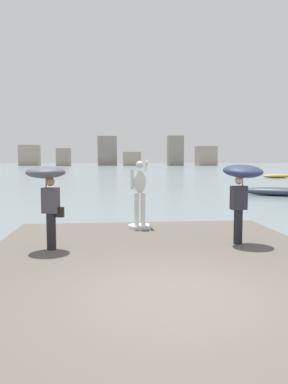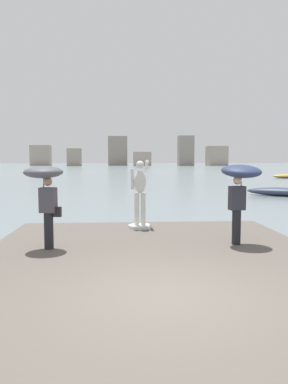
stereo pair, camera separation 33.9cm
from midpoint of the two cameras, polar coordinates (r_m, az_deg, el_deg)
name	(u,v)px [view 2 (the right image)]	position (r m, az deg, el deg)	size (l,w,h in m)	color
ground_plane	(126,180)	(45.82, -2.51, 1.82)	(400.00, 400.00, 0.00)	slate
pier	(155,270)	(8.09, 2.90, -11.86)	(7.85, 9.90, 0.40)	#564F47
statue_white_figure	(140,198)	(11.64, 0.22, -0.94)	(0.73, 0.93, 2.14)	silver
onlooker_left	(45,184)	(9.15, -13.86, 1.17)	(1.12, 1.13, 2.00)	black
onlooker_right	(240,181)	(9.71, 15.45, 1.67)	(1.12, 1.14, 2.07)	black
boat_near	(283,192)	(27.78, 20.80, 0.03)	(4.89, 3.56, 0.59)	#2D384C
boat_far	(287,176)	(54.33, 21.17, 2.28)	(3.97, 1.57, 0.56)	#B2993D
distant_skyline	(135,154)	(153.71, -1.30, 5.79)	(79.85, 13.50, 12.12)	#A89989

